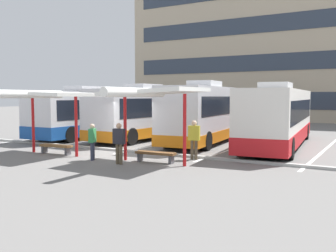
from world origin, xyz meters
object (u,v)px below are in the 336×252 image
Objects in this scene: bench_0 at (56,147)px; waiting_passenger_0 at (194,137)px; coach_bus_0 at (98,113)px; waiting_shelter_1 at (150,94)px; waiting_shelter_0 at (49,95)px; coach_bus_2 at (212,113)px; waiting_passenger_1 at (92,139)px; bench_1 at (156,155)px; coach_bus_1 at (157,113)px; coach_bus_3 at (279,118)px; waiting_passenger_2 at (119,140)px.

waiting_passenger_0 reaches higher than bench_0.
waiting_shelter_1 is (9.27, -7.76, 1.30)m from coach_bus_0.
waiting_shelter_0 is 2.88× the size of waiting_passenger_0.
waiting_shelter_1 is 2.89m from waiting_passenger_0.
waiting_passenger_1 is (-1.61, -9.43, -0.83)m from coach_bus_2.
bench_1 is 2.89m from waiting_passenger_1.
coach_bus_0 is at bearing 128.67° from waiting_passenger_1.
coach_bus_1 is at bearing 17.02° from coach_bus_0.
waiting_passenger_2 is at bearing -115.88° from coach_bus_3.
waiting_shelter_0 is at bearing -135.55° from coach_bus_3.
waiting_passenger_0 is (-2.17, -6.32, -0.60)m from coach_bus_3.
coach_bus_2 is 9.60m from waiting_passenger_1.
coach_bus_1 is 6.74× the size of bench_1.
coach_bus_3 is 2.44× the size of waiting_shelter_0.
bench_0 is 6.03m from waiting_shelter_1.
coach_bus_0 is 9.03m from waiting_shelter_0.
coach_bus_0 reaches higher than waiting_passenger_1.
coach_bus_1 is 1.00× the size of coach_bus_2.
waiting_shelter_1 reaches higher than waiting_shelter_0.
waiting_passenger_1 is (6.59, -8.23, -0.68)m from coach_bus_0.
coach_bus_1 is at bearing 88.45° from waiting_shelter_0.
bench_0 is 2.88m from waiting_passenger_1.
waiting_passenger_2 reaches higher than waiting_passenger_1.
coach_bus_1 reaches higher than coach_bus_3.
waiting_shelter_1 is at bearing 10.01° from waiting_passenger_1.
coach_bus_2 is 9.09m from waiting_shelter_1.
waiting_shelter_1 is at bearing -0.58° from bench_0.
coach_bus_3 is 10.55m from waiting_passenger_1.
coach_bus_2 reaches higher than bench_1.
waiting_shelter_1 is at bearing -59.99° from coach_bus_1.
coach_bus_1 is at bearing 120.01° from waiting_shelter_1.
waiting_shelter_1 reaches higher than waiting_passenger_2.
coach_bus_0 is at bearing 116.36° from bench_0.
waiting_passenger_1 is at bearing -51.33° from coach_bus_0.
coach_bus_1 is 9.84m from waiting_passenger_1.
waiting_shelter_0 is 3.12× the size of waiting_passenger_1.
waiting_passenger_1 is at bearing -99.70° from coach_bus_2.
coach_bus_3 is 7.04× the size of waiting_passenger_0.
coach_bus_0 is 11.80m from waiting_passenger_2.
waiting_shelter_1 is at bearing -83.18° from coach_bus_2.
waiting_passenger_0 is at bearing 18.77° from waiting_shelter_0.
waiting_passenger_1 is at bearing -3.04° from waiting_shelter_0.
coach_bus_1 is 10.57m from waiting_passenger_2.
coach_bus_0 is 0.95× the size of coach_bus_2.
coach_bus_1 is 9.05m from bench_0.
waiting_passenger_2 is at bearing -9.71° from bench_0.
waiting_shelter_1 is at bearing -90.00° from bench_1.
bench_1 is (5.46, 0.37, 0.00)m from bench_0.
bench_0 is 1.04× the size of waiting_passenger_2.
coach_bus_1 reaches higher than bench_0.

